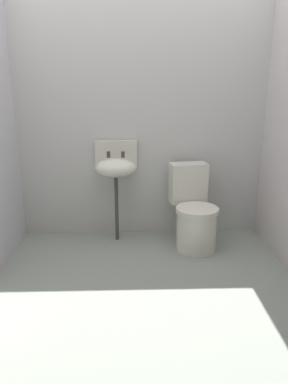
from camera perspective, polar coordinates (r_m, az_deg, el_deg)
ground_plane at (r=3.01m, az=0.18°, el=-15.20°), size 2.86×2.63×0.08m
wall_back at (r=3.73m, az=-0.45°, el=11.87°), size 2.86×0.10×2.46m
toilet_near_wall at (r=3.58m, az=7.74°, el=-3.46°), size 0.47×0.64×0.78m
sink at (r=3.59m, az=-4.39°, el=3.92°), size 0.42×0.35×0.99m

